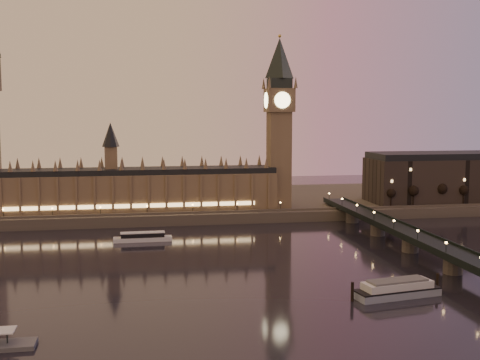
# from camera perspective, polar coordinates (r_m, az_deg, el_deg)

# --- Properties ---
(ground) EXTENTS (700.00, 700.00, 0.00)m
(ground) POSITION_cam_1_polar(r_m,az_deg,el_deg) (244.98, -2.20, -8.65)
(ground) COLOR black
(ground) RESTS_ON ground
(far_embankment) EXTENTS (560.00, 130.00, 6.00)m
(far_embankment) POSITION_cam_1_polar(r_m,az_deg,el_deg) (408.68, -1.03, -2.13)
(far_embankment) COLOR #423D35
(far_embankment) RESTS_ON ground
(palace_of_westminster) EXTENTS (180.00, 26.62, 52.00)m
(palace_of_westminster) POSITION_cam_1_polar(r_m,az_deg,el_deg) (358.20, -11.13, -0.43)
(palace_of_westminster) COLOR brown
(palace_of_westminster) RESTS_ON ground
(big_ben) EXTENTS (17.68, 17.68, 104.00)m
(big_ben) POSITION_cam_1_polar(r_m,az_deg,el_deg) (365.50, 3.74, 6.44)
(big_ben) COLOR brown
(big_ben) RESTS_ON ground
(westminster_bridge) EXTENTS (13.20, 260.00, 15.30)m
(westminster_bridge) POSITION_cam_1_polar(r_m,az_deg,el_deg) (270.77, 17.52, -6.28)
(westminster_bridge) COLOR black
(westminster_bridge) RESTS_ON ground
(bare_tree_0) EXTENTS (5.85, 5.85, 11.89)m
(bare_tree_0) POSITION_cam_1_polar(r_m,az_deg,el_deg) (378.33, 13.91, -1.19)
(bare_tree_0) COLOR black
(bare_tree_0) RESTS_ON ground
(bare_tree_1) EXTENTS (5.85, 5.85, 11.89)m
(bare_tree_1) POSITION_cam_1_polar(r_m,az_deg,el_deg) (385.31, 16.19, -1.12)
(bare_tree_1) COLOR black
(bare_tree_1) RESTS_ON ground
(bare_tree_2) EXTENTS (5.85, 5.85, 11.89)m
(bare_tree_2) POSITION_cam_1_polar(r_m,az_deg,el_deg) (392.88, 18.40, -1.05)
(bare_tree_2) COLOR black
(bare_tree_2) RESTS_ON ground
(bare_tree_3) EXTENTS (5.85, 5.85, 11.89)m
(bare_tree_3) POSITION_cam_1_polar(r_m,az_deg,el_deg) (401.01, 20.51, -0.99)
(bare_tree_3) COLOR black
(bare_tree_3) RESTS_ON ground
(cruise_boat_a) EXTENTS (28.80, 6.66, 4.59)m
(cruise_boat_a) POSITION_cam_1_polar(r_m,az_deg,el_deg) (303.81, -9.21, -5.37)
(cruise_boat_a) COLOR silver
(cruise_boat_a) RESTS_ON ground
(moored_barge) EXTENTS (35.12, 13.75, 6.53)m
(moored_barge) POSITION_cam_1_polar(r_m,az_deg,el_deg) (218.64, 14.68, -9.97)
(moored_barge) COLOR #8492A9
(moored_barge) RESTS_ON ground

